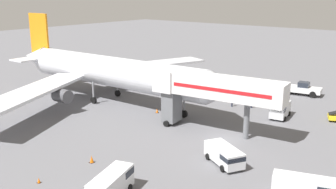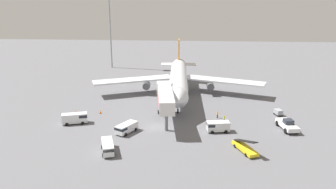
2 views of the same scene
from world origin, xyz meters
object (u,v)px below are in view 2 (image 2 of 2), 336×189
at_px(ground_crew_worker_midground, 217,114).
at_px(safety_cone_charlie, 76,111).
at_px(pushback_tug, 287,125).
at_px(belt_loader_truck, 245,147).
at_px(safety_cone_alpha, 100,112).
at_px(apron_light_mast, 109,11).
at_px(baggage_cart_near_right, 278,112).
at_px(service_van_mid_left, 75,118).
at_px(service_van_rear_right, 217,126).
at_px(ground_crew_worker_foreground, 224,119).
at_px(airplane_at_gate, 178,78).
at_px(service_van_near_left, 108,147).
at_px(safety_cone_bravo, 176,106).
at_px(service_van_far_right, 126,128).
at_px(jet_bridge, 165,97).

xyz_separation_m(ground_crew_worker_midground, safety_cone_charlie, (-33.61, 1.32, -0.62)).
height_order(pushback_tug, ground_crew_worker_midground, pushback_tug).
bearing_deg(belt_loader_truck, safety_cone_alpha, 150.38).
bearing_deg(pushback_tug, belt_loader_truck, -132.74).
bearing_deg(safety_cone_alpha, apron_light_mast, 101.09).
bearing_deg(baggage_cart_near_right, belt_loader_truck, -117.80).
height_order(service_van_mid_left, safety_cone_charlie, service_van_mid_left).
height_order(service_van_rear_right, safety_cone_charlie, service_van_rear_right).
xyz_separation_m(belt_loader_truck, ground_crew_worker_midground, (-3.80, 16.82, 0.12)).
distance_m(ground_crew_worker_midground, apron_light_mast, 70.15).
bearing_deg(apron_light_mast, ground_crew_worker_foreground, -55.72).
bearing_deg(pushback_tug, safety_cone_alpha, 170.80).
bearing_deg(airplane_at_gate, pushback_tug, -44.56).
bearing_deg(safety_cone_charlie, belt_loader_truck, -25.87).
bearing_deg(service_van_near_left, ground_crew_worker_midground, 43.36).
bearing_deg(apron_light_mast, safety_cone_charlie, -85.23).
bearing_deg(safety_cone_bravo, apron_light_mast, 120.39).
bearing_deg(belt_loader_truck, service_van_rear_right, 116.38).
height_order(ground_crew_worker_foreground, safety_cone_charlie, ground_crew_worker_foreground).
relative_size(service_van_near_left, apron_light_mast, 0.18).
bearing_deg(service_van_near_left, service_van_far_right, 81.32).
xyz_separation_m(service_van_rear_right, ground_crew_worker_foreground, (1.81, 5.40, -0.31)).
bearing_deg(service_van_far_right, safety_cone_alpha, 127.31).
relative_size(ground_crew_worker_midground, safety_cone_bravo, 2.60).
bearing_deg(ground_crew_worker_midground, baggage_cart_near_right, 11.91).
bearing_deg(ground_crew_worker_midground, pushback_tug, -22.32).
relative_size(ground_crew_worker_foreground, safety_cone_bravo, 2.69).
relative_size(service_van_near_left, baggage_cart_near_right, 2.50).
bearing_deg(ground_crew_worker_midground, safety_cone_bravo, 144.73).
xyz_separation_m(safety_cone_bravo, safety_cone_charlie, (-23.71, -5.68, -0.06)).
bearing_deg(baggage_cart_near_right, airplane_at_gate, 148.57).
height_order(airplane_at_gate, ground_crew_worker_foreground, airplane_at_gate).
bearing_deg(jet_bridge, airplane_at_gate, 85.00).
distance_m(pushback_tug, ground_crew_worker_midground, 15.17).
bearing_deg(jet_bridge, safety_cone_bravo, 80.21).
bearing_deg(safety_cone_charlie, apron_light_mast, 94.77).
bearing_deg(baggage_cart_near_right, ground_crew_worker_midground, -168.09).
relative_size(pushback_tug, safety_cone_bravo, 10.85).
bearing_deg(airplane_at_gate, service_van_near_left, -105.96).
bearing_deg(service_van_rear_right, service_van_mid_left, 176.05).
bearing_deg(airplane_at_gate, baggage_cart_near_right, -31.43).
xyz_separation_m(service_van_far_right, ground_crew_worker_foreground, (20.29, 7.46, -0.18)).
xyz_separation_m(jet_bridge, baggage_cart_near_right, (25.90, 6.16, -4.82)).
relative_size(pushback_tug, service_van_rear_right, 1.43).
xyz_separation_m(pushback_tug, service_van_mid_left, (-45.03, -0.24, 0.24)).
distance_m(service_van_rear_right, service_van_near_left, 22.79).
height_order(service_van_far_right, ground_crew_worker_foreground, service_van_far_right).
bearing_deg(ground_crew_worker_foreground, safety_cone_bravo, 139.05).
height_order(jet_bridge, ground_crew_worker_foreground, jet_bridge).
relative_size(service_van_near_left, safety_cone_alpha, 7.63).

